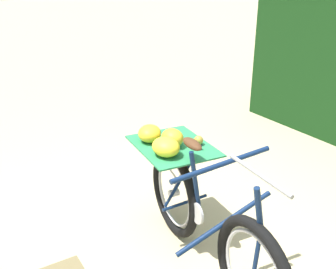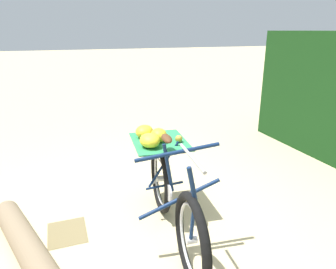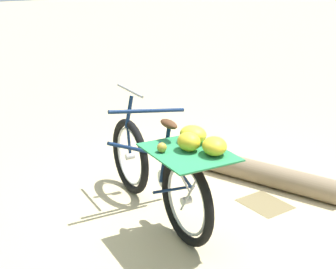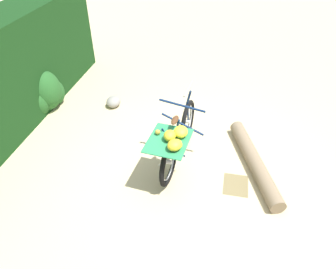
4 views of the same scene
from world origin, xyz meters
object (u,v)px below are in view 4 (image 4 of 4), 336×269
at_px(shrub_cluster, 46,93).
at_px(bicycle, 178,139).
at_px(fallen_log, 254,161).
at_px(path_stone, 114,102).

bearing_deg(shrub_cluster, bicycle, -110.41).
relative_size(fallen_log, shrub_cluster, 2.19).
bearing_deg(bicycle, path_stone, 54.05).
xyz_separation_m(fallen_log, shrub_cluster, (0.89, 3.97, 0.24)).
bearing_deg(bicycle, fallen_log, -77.35).
bearing_deg(fallen_log, bicycle, 96.81).
distance_m(fallen_log, path_stone, 3.01).
bearing_deg(shrub_cluster, path_stone, -73.90).
xyz_separation_m(bicycle, path_stone, (1.39, 1.55, -0.38)).
height_order(bicycle, shrub_cluster, bicycle).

